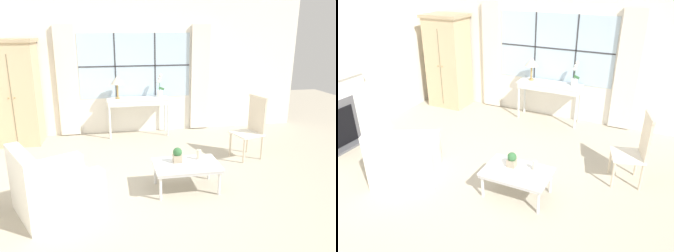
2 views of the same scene
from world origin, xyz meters
TOP-DOWN VIEW (x-y plane):
  - ground_plane at (0.00, 0.00)m, footprint 14.00×14.00m
  - wall_back_windowed at (0.00, 3.02)m, footprint 7.20×0.14m
  - wall_left at (-3.03, 0.60)m, footprint 0.06×7.20m
  - armoire at (-2.31, 2.64)m, footprint 0.89×0.68m
  - console_table at (0.01, 2.74)m, footprint 1.28×0.41m
  - table_lamp at (-0.40, 2.76)m, footprint 0.27×0.27m
  - potted_orchid at (0.48, 2.80)m, footprint 0.16×0.12m
  - armchair_upholstered at (-1.28, -0.11)m, footprint 1.19×1.16m
  - side_chair_wooden at (1.83, 1.15)m, footprint 0.54×0.54m
  - coffee_table at (0.43, 0.16)m, footprint 0.90×0.59m
  - potted_plant_small at (0.32, 0.23)m, footprint 0.13×0.13m
  - pillar_candle at (0.64, 0.27)m, footprint 0.09×0.09m

SIDE VIEW (x-z plane):
  - ground_plane at x=0.00m, z-range 0.00..0.00m
  - armchair_upholstered at x=-1.28m, z-range -0.15..0.70m
  - coffee_table at x=0.43m, z-range 0.15..0.53m
  - pillar_candle at x=0.64m, z-range 0.37..0.53m
  - potted_plant_small at x=0.32m, z-range 0.39..0.60m
  - side_chair_wooden at x=1.83m, z-range 0.05..1.12m
  - console_table at x=0.01m, z-range 0.30..1.10m
  - potted_orchid at x=0.48m, z-range 0.72..1.21m
  - armoire at x=-2.31m, z-range 0.01..2.00m
  - table_lamp at x=-0.40m, z-range 0.93..1.39m
  - wall_back_windowed at x=0.00m, z-range -0.02..2.78m
  - wall_left at x=-3.03m, z-range 0.00..2.80m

